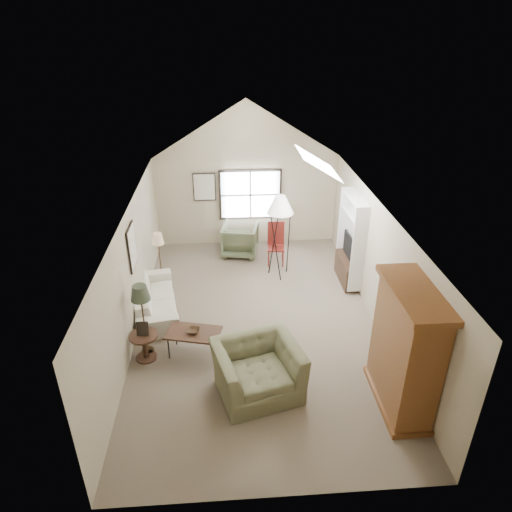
{
  "coord_description": "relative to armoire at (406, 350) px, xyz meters",
  "views": [
    {
      "loc": [
        -0.6,
        -7.93,
        5.76
      ],
      "look_at": [
        0.0,
        0.4,
        1.4
      ],
      "focal_mm": 32.0,
      "sensor_mm": 36.0,
      "label": 1
    }
  ],
  "objects": [
    {
      "name": "tan_lamp",
      "position": [
        -4.38,
        4.23,
        -0.42
      ],
      "size": [
        0.32,
        0.32,
        1.36
      ],
      "primitive_type": null,
      "rotation": [
        0.0,
        0.0,
        0.18
      ],
      "color": "tan",
      "rests_on": "ground"
    },
    {
      "name": "bowl",
      "position": [
        -3.46,
        1.48,
        -0.55
      ],
      "size": [
        0.3,
        0.3,
        0.06
      ],
      "primitive_type": "imported",
      "rotation": [
        0.0,
        0.0,
        -0.24
      ],
      "color": "#382817",
      "rests_on": "coffee_table"
    },
    {
      "name": "window",
      "position": [
        -2.08,
        6.36,
        0.35
      ],
      "size": [
        1.72,
        0.08,
        1.42
      ],
      "primitive_type": "cube",
      "color": "black",
      "rests_on": "room_shell"
    },
    {
      "name": "tv_panel",
      "position": [
        0.14,
        4.0,
        -0.18
      ],
      "size": [
        0.05,
        0.9,
        0.55
      ],
      "primitive_type": "cube",
      "color": "black",
      "rests_on": "media_console"
    },
    {
      "name": "armchair_near",
      "position": [
        -2.32,
        0.42,
        -0.65
      ],
      "size": [
        1.68,
        1.55,
        0.91
      ],
      "primitive_type": "imported",
      "rotation": [
        0.0,
        0.0,
        0.27
      ],
      "color": "#626345",
      "rests_on": "ground"
    },
    {
      "name": "armoire",
      "position": [
        0.0,
        0.0,
        0.0
      ],
      "size": [
        0.6,
        1.5,
        2.2
      ],
      "primitive_type": "cube",
      "color": "brown",
      "rests_on": "ground"
    },
    {
      "name": "sofa",
      "position": [
        -4.38,
        3.03,
        -0.78
      ],
      "size": [
        1.22,
        2.29,
        0.63
      ],
      "primitive_type": "imported",
      "rotation": [
        0.0,
        0.0,
        1.75
      ],
      "color": "silver",
      "rests_on": "ground"
    },
    {
      "name": "room_shell",
      "position": [
        -2.18,
        2.4,
        2.11
      ],
      "size": [
        5.01,
        8.01,
        4.0
      ],
      "color": "#6D604E",
      "rests_on": "ground"
    },
    {
      "name": "armchair_far",
      "position": [
        -2.41,
        5.65,
        -0.67
      ],
      "size": [
        1.08,
        1.1,
        0.86
      ],
      "primitive_type": "imported",
      "rotation": [
        0.0,
        0.0,
        2.95
      ],
      "color": "#515A3F",
      "rests_on": "ground"
    },
    {
      "name": "side_table",
      "position": [
        -4.38,
        1.43,
        -0.83
      ],
      "size": [
        0.63,
        0.63,
        0.54
      ],
      "primitive_type": "cylinder",
      "rotation": [
        0.0,
        0.0,
        0.18
      ],
      "color": "#3E2219",
      "rests_on": "ground"
    },
    {
      "name": "media_console",
      "position": [
        0.14,
        4.0,
        -0.8
      ],
      "size": [
        0.34,
        1.18,
        0.6
      ],
      "primitive_type": "cube",
      "color": "#382316",
      "rests_on": "ground"
    },
    {
      "name": "tripod_lamp",
      "position": [
        -1.49,
        4.38,
        -0.02
      ],
      "size": [
        0.8,
        0.8,
        2.16
      ],
      "primitive_type": null,
      "rotation": [
        0.0,
        0.0,
        -0.34
      ],
      "color": "white",
      "rests_on": "ground"
    },
    {
      "name": "wall_art",
      "position": [
        -4.06,
        4.34,
        0.63
      ],
      "size": [
        1.97,
        3.71,
        0.88
      ],
      "color": "black",
      "rests_on": "room_shell"
    },
    {
      "name": "skylight",
      "position": [
        -0.88,
        3.3,
        2.12
      ],
      "size": [
        0.8,
        1.2,
        0.52
      ],
      "primitive_type": null,
      "color": "white",
      "rests_on": "room_shell"
    },
    {
      "name": "coffee_table",
      "position": [
        -3.46,
        1.48,
        -0.84
      ],
      "size": [
        1.12,
        0.79,
        0.52
      ],
      "primitive_type": "cube",
      "rotation": [
        0.0,
        0.0,
        -0.24
      ],
      "color": "#3C2418",
      "rests_on": "ground"
    },
    {
      "name": "side_chair",
      "position": [
        -1.5,
        5.02,
        -0.54
      ],
      "size": [
        0.47,
        0.47,
        1.12
      ],
      "primitive_type": "cube",
      "rotation": [
        0.0,
        0.0,
        -0.09
      ],
      "color": "maroon",
      "rests_on": "ground"
    },
    {
      "name": "dark_lamp",
      "position": [
        -4.38,
        1.63,
        -0.34
      ],
      "size": [
        0.42,
        0.42,
        1.52
      ],
      "primitive_type": null,
      "rotation": [
        0.0,
        0.0,
        0.18
      ],
      "color": "#262E20",
      "rests_on": "ground"
    },
    {
      "name": "tv_alcove",
      "position": [
        0.16,
        4.0,
        0.05
      ],
      "size": [
        0.32,
        1.3,
        2.1
      ],
      "primitive_type": "cube",
      "color": "white",
      "rests_on": "ground"
    }
  ]
}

